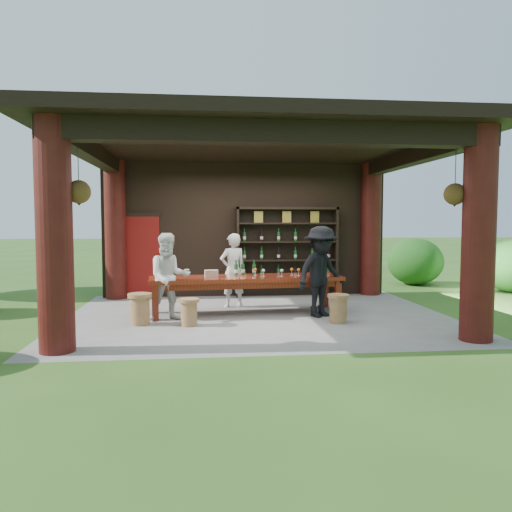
{
  "coord_description": "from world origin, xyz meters",
  "views": [
    {
      "loc": [
        -1.08,
        -9.66,
        1.86
      ],
      "look_at": [
        0.0,
        0.4,
        1.15
      ],
      "focal_mm": 35.0,
      "sensor_mm": 36.0,
      "label": 1
    }
  ],
  "objects": [
    {
      "name": "napkin_basket",
      "position": [
        -0.91,
        0.22,
        0.82
      ],
      "size": [
        0.27,
        0.2,
        0.14
      ],
      "primitive_type": "cube",
      "rotation": [
        0.0,
        0.0,
        0.08
      ],
      "color": "#BF6672",
      "rests_on": "tasting_table"
    },
    {
      "name": "table_glasses",
      "position": [
        0.45,
        0.32,
        0.82
      ],
      "size": [
        0.94,
        0.34,
        0.15
      ],
      "color": "silver",
      "rests_on": "tasting_table"
    },
    {
      "name": "stool_near_left",
      "position": [
        -1.33,
        -0.81,
        0.26
      ],
      "size": [
        0.37,
        0.37,
        0.48
      ],
      "rotation": [
        0.0,
        0.0,
        -0.3
      ],
      "color": "brown",
      "rests_on": "ground"
    },
    {
      "name": "wine_shelf",
      "position": [
        0.99,
        2.45,
        1.11
      ],
      "size": [
        2.5,
        0.38,
        2.2
      ],
      "color": "black",
      "rests_on": "ground"
    },
    {
      "name": "stool_far_left",
      "position": [
        -2.21,
        -0.63,
        0.3
      ],
      "size": [
        0.43,
        0.43,
        0.57
      ],
      "rotation": [
        0.0,
        0.0,
        -0.03
      ],
      "color": "brown",
      "rests_on": "ground"
    },
    {
      "name": "guest_man",
      "position": [
        1.2,
        -0.22,
        0.88
      ],
      "size": [
        1.31,
        1.15,
        1.76
      ],
      "primitive_type": "imported",
      "rotation": [
        0.0,
        0.0,
        0.54
      ],
      "color": "black",
      "rests_on": "ground"
    },
    {
      "name": "ground",
      "position": [
        0.0,
        0.0,
        0.0
      ],
      "size": [
        90.0,
        90.0,
        0.0
      ],
      "primitive_type": "plane",
      "color": "#2D5119",
      "rests_on": "ground"
    },
    {
      "name": "host",
      "position": [
        -0.43,
        1.09,
        0.8
      ],
      "size": [
        0.68,
        0.55,
        1.6
      ],
      "primitive_type": "imported",
      "rotation": [
        0.0,
        0.0,
        3.48
      ],
      "color": "silver",
      "rests_on": "ground"
    },
    {
      "name": "pavilion",
      "position": [
        -0.01,
        0.43,
        2.13
      ],
      "size": [
        7.5,
        6.0,
        3.6
      ],
      "color": "slate",
      "rests_on": "ground"
    },
    {
      "name": "guest_woman",
      "position": [
        -1.71,
        -0.28,
        0.82
      ],
      "size": [
        0.91,
        0.78,
        1.64
      ],
      "primitive_type": "imported",
      "rotation": [
        0.0,
        0.0,
        0.22
      ],
      "color": "silver",
      "rests_on": "ground"
    },
    {
      "name": "stool_near_right",
      "position": [
        1.39,
        -0.84,
        0.28
      ],
      "size": [
        0.4,
        0.4,
        0.52
      ],
      "rotation": [
        0.0,
        0.0,
        0.23
      ],
      "color": "brown",
      "rests_on": "ground"
    },
    {
      "name": "trees",
      "position": [
        3.52,
        1.11,
        3.37
      ],
      "size": [
        21.5,
        9.78,
        4.8
      ],
      "color": "#3F2819",
      "rests_on": "ground"
    },
    {
      "name": "tasting_table",
      "position": [
        -0.21,
        0.28,
        0.64
      ],
      "size": [
        3.91,
        1.31,
        0.75
      ],
      "rotation": [
        0.0,
        0.0,
        0.08
      ],
      "color": "#59210C",
      "rests_on": "ground"
    },
    {
      "name": "shrubs",
      "position": [
        2.59,
        0.75,
        0.55
      ],
      "size": [
        14.52,
        8.8,
        1.36
      ],
      "color": "#194C14",
      "rests_on": "ground"
    },
    {
      "name": "table_bottles",
      "position": [
        -0.22,
        0.58,
        0.9
      ],
      "size": [
        0.46,
        0.17,
        0.31
      ],
      "color": "#194C1E",
      "rests_on": "tasting_table"
    }
  ]
}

